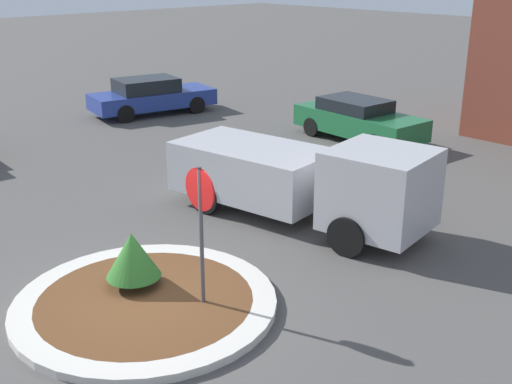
{
  "coord_description": "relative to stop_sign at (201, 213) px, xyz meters",
  "views": [
    {
      "loc": [
        8.35,
        -5.26,
        5.58
      ],
      "look_at": [
        -0.1,
        2.7,
        1.4
      ],
      "focal_mm": 45.0,
      "sensor_mm": 36.0,
      "label": 1
    }
  ],
  "objects": [
    {
      "name": "utility_truck",
      "position": [
        -1.55,
        4.07,
        -0.73
      ],
      "size": [
        6.35,
        2.91,
        2.01
      ],
      "rotation": [
        0.0,
        0.0,
        0.16
      ],
      "color": "#B2B2B7",
      "rests_on": "ground_plane"
    },
    {
      "name": "island_shrub",
      "position": [
        -1.29,
        -0.53,
        -1.02
      ],
      "size": [
        0.97,
        0.97,
        1.0
      ],
      "color": "brown",
      "rests_on": "traffic_island"
    },
    {
      "name": "ground_plane",
      "position": [
        -0.75,
        -0.67,
        -1.76
      ],
      "size": [
        120.0,
        120.0,
        0.0
      ],
      "primitive_type": "plane",
      "color": "#514F4C"
    },
    {
      "name": "parked_sedan_blue",
      "position": [
        -12.96,
        7.88,
        -1.05
      ],
      "size": [
        2.69,
        4.95,
        1.39
      ],
      "rotation": [
        0.0,
        0.0,
        1.37
      ],
      "color": "navy",
      "rests_on": "ground_plane"
    },
    {
      "name": "parked_sedan_green",
      "position": [
        -5.06,
        10.6,
        -1.06
      ],
      "size": [
        4.58,
        2.05,
        1.36
      ],
      "rotation": [
        0.0,
        0.0,
        -0.07
      ],
      "color": "#1E6638",
      "rests_on": "ground_plane"
    },
    {
      "name": "traffic_island",
      "position": [
        -0.75,
        -0.67,
        -1.69
      ],
      "size": [
        4.51,
        4.51,
        0.14
      ],
      "color": "beige",
      "rests_on": "ground_plane"
    },
    {
      "name": "stop_sign",
      "position": [
        0.0,
        0.0,
        0.0
      ],
      "size": [
        0.71,
        0.07,
        2.54
      ],
      "color": "#4C4C51",
      "rests_on": "ground_plane"
    }
  ]
}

